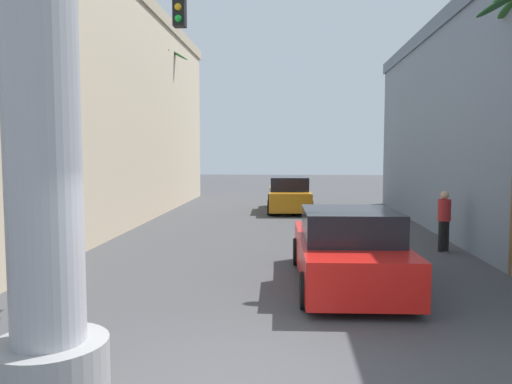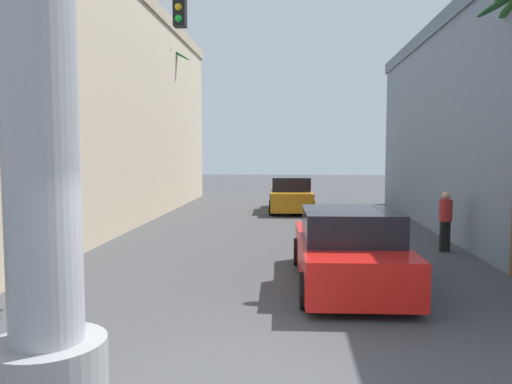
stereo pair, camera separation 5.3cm
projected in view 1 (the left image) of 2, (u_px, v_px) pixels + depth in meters
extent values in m
plane|color=#424244|center=(270.00, 238.00, 15.62)|extent=(84.96, 84.96, 0.00)
cube|color=#C6B293|center=(35.00, 115.00, 19.24)|extent=(8.78, 22.25, 8.17)
cube|color=tan|center=(31.00, 0.00, 18.89)|extent=(8.96, 22.69, 0.50)
cylinder|color=gray|center=(51.00, 373.00, 5.28)|extent=(1.22, 1.22, 0.70)
cube|color=black|center=(180.00, 9.00, 9.83)|extent=(0.24, 0.24, 0.70)
sphere|color=yellow|center=(178.00, 7.00, 9.70)|extent=(0.14, 0.14, 0.14)
sphere|color=green|center=(178.00, 18.00, 9.72)|extent=(0.14, 0.14, 0.14)
cylinder|color=black|center=(298.00, 252.00, 11.84)|extent=(0.24, 0.65, 0.64)
cylinder|color=black|center=(376.00, 252.00, 11.76)|extent=(0.24, 0.65, 0.64)
cylinder|color=black|center=(306.00, 290.00, 8.53)|extent=(0.24, 0.65, 0.64)
cylinder|color=black|center=(415.00, 292.00, 8.46)|extent=(0.24, 0.65, 0.64)
cube|color=red|center=(347.00, 257.00, 10.13)|extent=(2.07, 4.80, 0.80)
cube|color=black|center=(350.00, 225.00, 9.72)|extent=(1.84, 2.04, 0.60)
cylinder|color=black|center=(270.00, 200.00, 24.30)|extent=(0.24, 0.65, 0.64)
cylinder|color=black|center=(305.00, 200.00, 24.25)|extent=(0.24, 0.65, 0.64)
cylinder|color=black|center=(270.00, 208.00, 21.09)|extent=(0.24, 0.65, 0.64)
cylinder|color=black|center=(310.00, 208.00, 21.04)|extent=(0.24, 0.65, 0.64)
cube|color=#BF7214|center=(289.00, 199.00, 22.65)|extent=(1.97, 4.67, 0.80)
cube|color=black|center=(289.00, 183.00, 22.60)|extent=(1.75, 2.59, 0.60)
ellipsoid|color=#255F2D|center=(504.00, 0.00, 10.46)|extent=(1.17, 0.91, 0.65)
cylinder|color=brown|center=(162.00, 129.00, 23.68)|extent=(0.44, 0.63, 7.58)
ellipsoid|color=#2E682D|center=(174.00, 52.00, 23.48)|extent=(1.36, 0.55, 0.79)
ellipsoid|color=#27642D|center=(168.00, 55.00, 24.05)|extent=(0.88, 1.36, 0.78)
ellipsoid|color=#245D2D|center=(156.00, 54.00, 24.08)|extent=(0.95, 1.41, 0.61)
ellipsoid|color=#32602D|center=(144.00, 52.00, 23.57)|extent=(1.39, 0.54, 0.73)
ellipsoid|color=#2F6C2D|center=(146.00, 50.00, 22.90)|extent=(1.09, 1.24, 0.84)
ellipsoid|color=#2C5C2D|center=(163.00, 48.00, 22.78)|extent=(1.05, 1.38, 0.55)
cylinder|color=black|center=(441.00, 236.00, 13.39)|extent=(0.14, 0.14, 0.83)
cylinder|color=black|center=(446.00, 236.00, 13.48)|extent=(0.14, 0.14, 0.83)
cylinder|color=#B22626|center=(444.00, 210.00, 13.38)|extent=(0.46, 0.46, 0.58)
sphere|color=tan|center=(445.00, 195.00, 13.35)|extent=(0.22, 0.22, 0.22)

